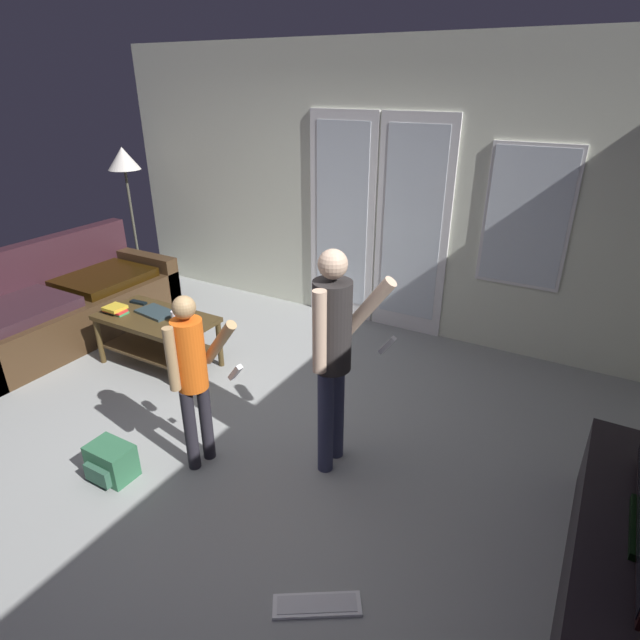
% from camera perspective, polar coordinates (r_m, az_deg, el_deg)
% --- Properties ---
extents(ground_plane, '(5.96, 4.98, 0.02)m').
position_cam_1_polar(ground_plane, '(3.93, -11.58, -12.94)').
color(ground_plane, '#949694').
extents(wall_back_with_doors, '(5.96, 0.09, 2.77)m').
position_cam_1_polar(wall_back_with_doors, '(5.26, 5.53, 13.65)').
color(wall_back_with_doors, silver).
rests_on(wall_back_with_doors, ground_plane).
extents(leather_couch, '(0.94, 2.22, 0.92)m').
position_cam_1_polar(leather_couch, '(5.77, -26.59, 1.28)').
color(leather_couch, '#3E2B1A').
rests_on(leather_couch, ground_plane).
extents(coffee_table, '(1.06, 0.57, 0.48)m').
position_cam_1_polar(coffee_table, '(4.82, -17.56, -1.04)').
color(coffee_table, '#45341A').
rests_on(coffee_table, ground_plane).
extents(tv_stand, '(0.50, 1.73, 0.49)m').
position_cam_1_polar(tv_stand, '(3.12, 30.70, -22.56)').
color(tv_stand, black).
rests_on(tv_stand, ground_plane).
extents(person_adult, '(0.47, 0.42, 1.51)m').
position_cam_1_polar(person_adult, '(3.16, 1.48, -2.77)').
color(person_adult, '#363956').
rests_on(person_adult, ground_plane).
extents(person_child, '(0.43, 0.33, 1.23)m').
position_cam_1_polar(person_child, '(3.33, -13.94, -5.31)').
color(person_child, '#25232B').
rests_on(person_child, ground_plane).
extents(floor_lamp, '(0.36, 0.36, 1.69)m').
position_cam_1_polar(floor_lamp, '(6.47, -20.83, 15.56)').
color(floor_lamp, '#2A342D').
rests_on(floor_lamp, ground_plane).
extents(backpack, '(0.29, 0.24, 0.24)m').
position_cam_1_polar(backpack, '(3.74, -22.14, -14.35)').
color(backpack, '#316947').
rests_on(backpack, ground_plane).
extents(loose_keyboard, '(0.44, 0.35, 0.02)m').
position_cam_1_polar(loose_keyboard, '(2.93, -0.34, -29.01)').
color(loose_keyboard, white).
rests_on(loose_keyboard, ground_plane).
extents(laptop_closed, '(0.38, 0.26, 0.02)m').
position_cam_1_polar(laptop_closed, '(4.82, -17.71, 0.82)').
color(laptop_closed, '#2C3C41').
rests_on(laptop_closed, coffee_table).
extents(cup_near_edge, '(0.07, 0.07, 0.11)m').
position_cam_1_polar(cup_near_edge, '(4.58, -15.70, 0.33)').
color(cup_near_edge, white).
rests_on(cup_near_edge, coffee_table).
extents(tv_remote_black, '(0.17, 0.06, 0.02)m').
position_cam_1_polar(tv_remote_black, '(5.09, -19.46, 1.85)').
color(tv_remote_black, black).
rests_on(tv_remote_black, coffee_table).
extents(book_stack, '(0.21, 0.16, 0.06)m').
position_cam_1_polar(book_stack, '(4.95, -21.71, 1.08)').
color(book_stack, '#389152').
rests_on(book_stack, coffee_table).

